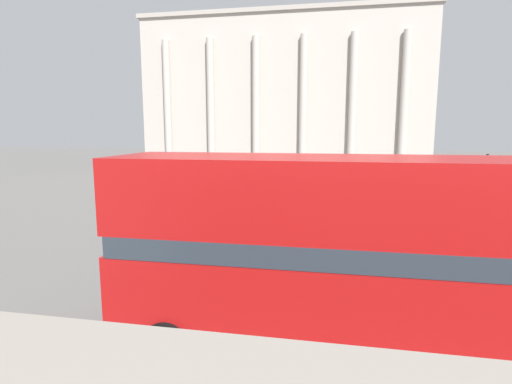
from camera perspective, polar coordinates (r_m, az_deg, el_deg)
The scene contains 7 objects.
double_decker_bus at distance 8.75m, azimuth 16.11°, elevation -7.90°, with size 10.96×2.74×4.32m.
plaza_building_left at distance 54.48m, azimuth 4.23°, elevation 13.67°, with size 35.78×12.48×19.04m.
traffic_light_near at distance 11.62m, azimuth 10.03°, elevation -1.96°, with size 0.42×0.24×4.19m.
traffic_light_mid at distance 21.77m, azimuth 30.12°, elevation 1.29°, with size 0.42×0.24×3.77m.
pedestrian_grey at distance 17.80m, azimuth 29.42°, elevation -4.74°, with size 0.32×0.32×1.80m.
pedestrian_red at distance 35.35m, azimuth 2.99°, elevation 2.37°, with size 0.32×0.32×1.61m.
pedestrian_yellow at distance 35.20m, azimuth 18.23°, elevation 1.97°, with size 0.32×0.32×1.66m.
Camera 1 is at (-0.74, -2.16, 4.86)m, focal length 28.00 mm.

